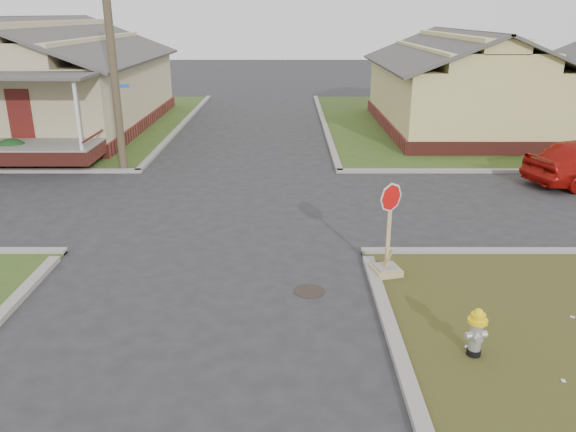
{
  "coord_description": "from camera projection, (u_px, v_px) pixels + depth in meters",
  "views": [
    {
      "loc": [
        1.77,
        -10.77,
        5.37
      ],
      "look_at": [
        1.76,
        1.0,
        1.1
      ],
      "focal_mm": 35.0,
      "sensor_mm": 36.0,
      "label": 1
    }
  ],
  "objects": [
    {
      "name": "ground",
      "position": [
        206.0,
        280.0,
        11.96
      ],
      "size": [
        120.0,
        120.0,
        0.0
      ],
      "primitive_type": "plane",
      "color": "#262628",
      "rests_on": "ground"
    },
    {
      "name": "verge_far_left",
      "position": [
        2.0,
        123.0,
        28.88
      ],
      "size": [
        19.0,
        19.0,
        0.05
      ],
      "primitive_type": "cube",
      "color": "#314F1C",
      "rests_on": "ground"
    },
    {
      "name": "curbs",
      "position": [
        229.0,
        205.0,
        16.66
      ],
      "size": [
        80.0,
        40.0,
        0.12
      ],
      "primitive_type": null,
      "color": "gray",
      "rests_on": "ground"
    },
    {
      "name": "manhole",
      "position": [
        309.0,
        291.0,
        11.49
      ],
      "size": [
        0.64,
        0.64,
        0.01
      ],
      "primitive_type": "cylinder",
      "color": "black",
      "rests_on": "ground"
    },
    {
      "name": "corner_house",
      "position": [
        43.0,
        81.0,
        26.87
      ],
      "size": [
        10.1,
        15.5,
        5.3
      ],
      "color": "maroon",
      "rests_on": "ground"
    },
    {
      "name": "side_house_yellow",
      "position": [
        461.0,
        84.0,
        26.72
      ],
      "size": [
        7.6,
        11.6,
        4.7
      ],
      "color": "maroon",
      "rests_on": "ground"
    },
    {
      "name": "utility_pole",
      "position": [
        110.0,
        35.0,
        18.74
      ],
      "size": [
        1.8,
        0.28,
        9.0
      ],
      "color": "#3C3122",
      "rests_on": "ground"
    },
    {
      "name": "fire_hydrant",
      "position": [
        477.0,
        330.0,
        9.12
      ],
      "size": [
        0.32,
        0.32,
        0.86
      ],
      "rotation": [
        0.0,
        0.0,
        0.16
      ],
      "color": "black",
      "rests_on": "ground"
    },
    {
      "name": "stop_sign",
      "position": [
        387.0,
        255.0,
        12.01
      ],
      "size": [
        0.58,
        0.57,
        2.06
      ],
      "rotation": [
        0.0,
        0.0,
        0.27
      ],
      "color": "#9E8556",
      "rests_on": "ground"
    },
    {
      "name": "hedge_right",
      "position": [
        12.0,
        152.0,
        20.64
      ],
      "size": [
        1.35,
        1.1,
        1.03
      ],
      "primitive_type": "ellipsoid",
      "color": "#153C19",
      "rests_on": "verge_far_left"
    }
  ]
}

